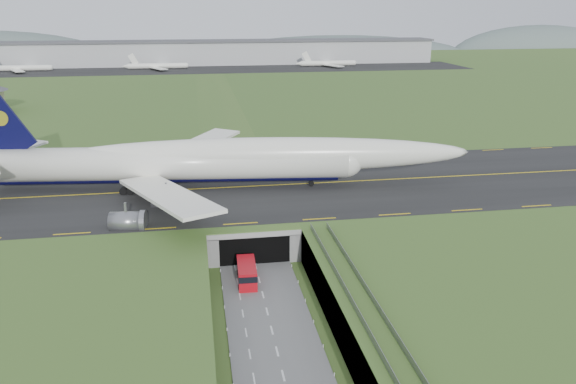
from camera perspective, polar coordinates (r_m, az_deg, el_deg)
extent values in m
plane|color=#315522|center=(89.68, -2.80, -9.60)|extent=(900.00, 900.00, 0.00)
cube|color=gray|center=(88.32, -2.83, -7.88)|extent=(800.00, 800.00, 6.00)
cube|color=slate|center=(83.11, -2.18, -11.93)|extent=(12.00, 75.00, 0.20)
cube|color=black|center=(117.73, -4.72, 0.51)|extent=(800.00, 44.00, 0.18)
cube|color=gray|center=(104.73, -4.06, -2.11)|extent=(16.00, 22.00, 1.00)
cube|color=gray|center=(105.28, -7.83, -3.58)|extent=(2.00, 22.00, 6.00)
cube|color=gray|center=(106.43, -0.27, -3.16)|extent=(2.00, 22.00, 6.00)
cube|color=black|center=(101.20, -3.75, -4.67)|extent=(12.00, 12.00, 5.00)
cube|color=#A8A8A3|center=(94.45, -3.42, -4.36)|extent=(17.00, 0.50, 0.80)
cube|color=#A8A8A3|center=(72.99, 7.68, -11.54)|extent=(3.00, 53.00, 0.50)
cube|color=gray|center=(72.25, 6.62, -11.14)|extent=(0.06, 53.00, 1.00)
cube|color=gray|center=(73.01, 8.77, -10.91)|extent=(0.06, 53.00, 1.00)
cylinder|color=#A8A8A3|center=(67.06, 10.01, -17.70)|extent=(0.90, 0.90, 5.60)
cylinder|color=#A8A8A3|center=(76.55, 7.03, -12.58)|extent=(0.90, 0.90, 5.60)
cylinder|color=#A8A8A3|center=(86.67, 4.81, -8.60)|extent=(0.90, 0.90, 5.60)
cylinder|color=white|center=(117.30, -11.95, 2.88)|extent=(73.21, 15.12, 6.86)
sphere|color=white|center=(117.14, 5.96, 3.16)|extent=(7.45, 7.45, 6.72)
ellipsoid|color=white|center=(115.40, -2.29, 3.80)|extent=(84.75, 15.90, 7.20)
ellipsoid|color=black|center=(116.77, 5.45, 3.56)|extent=(5.11, 3.53, 2.40)
cylinder|color=black|center=(118.02, -11.86, 1.62)|extent=(69.13, 10.75, 2.88)
cube|color=white|center=(133.71, -9.92, 4.41)|extent=(25.16, 30.28, 2.89)
cube|color=white|center=(133.70, -25.70, 4.04)|extent=(10.66, 12.46, 1.10)
cube|color=white|center=(101.05, -12.15, -0.27)|extent=(19.68, 32.46, 2.89)
cube|color=black|center=(125.02, -27.24, 5.97)|extent=(13.62, 2.19, 15.17)
cylinder|color=yellow|center=(124.53, -27.12, 6.71)|extent=(3.07, 1.09, 3.00)
cylinder|color=slate|center=(128.05, -10.80, 2.20)|extent=(5.94, 4.15, 3.54)
cylinder|color=slate|center=(139.56, -12.27, 3.43)|extent=(5.94, 4.15, 3.54)
cylinder|color=slate|center=(108.83, -12.19, -0.77)|extent=(5.94, 4.15, 3.54)
cylinder|color=slate|center=(99.46, -16.06, -2.92)|extent=(5.94, 4.15, 3.54)
cylinder|color=black|center=(117.60, 2.37, 0.88)|extent=(1.23, 0.67, 1.18)
cube|color=black|center=(119.44, -14.09, 0.69)|extent=(7.24, 8.19, 1.50)
cube|color=#B80C16|center=(90.32, -4.21, -8.18)|extent=(3.11, 7.73, 3.05)
cube|color=black|center=(90.05, -4.22, -7.83)|extent=(3.18, 7.83, 1.02)
cube|color=black|center=(90.89, -4.19, -8.90)|extent=(2.89, 7.21, 0.51)
cylinder|color=black|center=(88.54, -4.96, -9.63)|extent=(0.39, 0.93, 0.92)
cylinder|color=black|center=(93.07, -5.11, -8.17)|extent=(0.39, 0.93, 0.92)
cylinder|color=black|center=(88.66, -3.23, -9.54)|extent=(0.39, 0.93, 0.92)
cylinder|color=black|center=(93.18, -3.47, -8.09)|extent=(0.39, 0.93, 0.92)
cube|color=#B2B2B2|center=(379.99, -8.29, 13.80)|extent=(300.00, 22.00, 15.00)
cube|color=#4C4C51|center=(379.50, -8.34, 14.93)|extent=(302.00, 24.00, 1.20)
cube|color=black|center=(350.76, -8.10, 12.24)|extent=(320.00, 50.00, 0.08)
cylinder|color=white|center=(369.25, -25.59, 11.29)|extent=(34.00, 3.20, 3.20)
cylinder|color=white|center=(356.08, -13.12, 12.38)|extent=(34.00, 3.20, 3.20)
cylinder|color=white|center=(365.26, 4.09, 12.93)|extent=(34.00, 3.20, 3.20)
ellipsoid|color=#50605C|center=(526.84, 4.92, 13.21)|extent=(260.00, 91.00, 44.00)
ellipsoid|color=#50605C|center=(607.47, 24.00, 12.41)|extent=(180.00, 63.00, 60.00)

